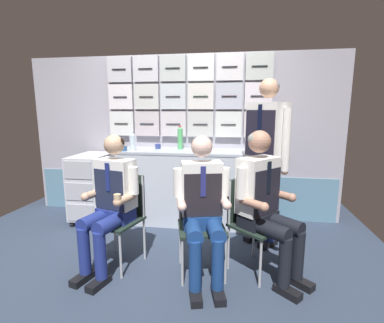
{
  "coord_description": "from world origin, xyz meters",
  "views": [
    {
      "loc": [
        0.78,
        -2.41,
        1.45
      ],
      "look_at": [
        0.34,
        0.28,
        0.95
      ],
      "focal_mm": 26.72,
      "sensor_mm": 36.0,
      "label": 1
    }
  ],
  "objects_px": {
    "folding_chair_left": "(123,209)",
    "crew_member_right": "(203,203)",
    "crew_member_standing": "(266,147)",
    "water_bottle_blue_cap": "(132,142)",
    "crew_member_near_trolley": "(265,198)",
    "crew_member_left": "(110,198)",
    "service_trolley": "(92,185)",
    "folding_chair_near_trolley": "(250,214)",
    "folding_chair_right": "(200,214)",
    "paper_cup_tan": "(124,148)"
  },
  "relations": [
    {
      "from": "folding_chair_left",
      "to": "crew_member_right",
      "type": "bearing_deg",
      "value": -12.94
    },
    {
      "from": "crew_member_standing",
      "to": "water_bottle_blue_cap",
      "type": "xyz_separation_m",
      "value": [
        -1.58,
        0.31,
        -0.01
      ]
    },
    {
      "from": "crew_member_right",
      "to": "crew_member_near_trolley",
      "type": "height_order",
      "value": "crew_member_near_trolley"
    },
    {
      "from": "crew_member_left",
      "to": "crew_member_right",
      "type": "height_order",
      "value": "crew_member_right"
    },
    {
      "from": "service_trolley",
      "to": "folding_chair_left",
      "type": "bearing_deg",
      "value": -48.79
    },
    {
      "from": "crew_member_left",
      "to": "folding_chair_near_trolley",
      "type": "xyz_separation_m",
      "value": [
        1.24,
        0.22,
        -0.16
      ]
    },
    {
      "from": "folding_chair_right",
      "to": "paper_cup_tan",
      "type": "xyz_separation_m",
      "value": [
        -1.07,
        0.89,
        0.46
      ]
    },
    {
      "from": "folding_chair_near_trolley",
      "to": "paper_cup_tan",
      "type": "height_order",
      "value": "paper_cup_tan"
    },
    {
      "from": "water_bottle_blue_cap",
      "to": "crew_member_left",
      "type": "bearing_deg",
      "value": -80.31
    },
    {
      "from": "crew_member_near_trolley",
      "to": "crew_member_left",
      "type": "bearing_deg",
      "value": -175.11
    },
    {
      "from": "folding_chair_near_trolley",
      "to": "crew_member_standing",
      "type": "bearing_deg",
      "value": 72.12
    },
    {
      "from": "crew_member_left",
      "to": "crew_member_right",
      "type": "xyz_separation_m",
      "value": [
        0.84,
        -0.03,
        0.0
      ]
    },
    {
      "from": "service_trolley",
      "to": "crew_member_near_trolley",
      "type": "relative_size",
      "value": 0.68
    },
    {
      "from": "crew_member_right",
      "to": "crew_member_near_trolley",
      "type": "bearing_deg",
      "value": 15.24
    },
    {
      "from": "paper_cup_tan",
      "to": "folding_chair_near_trolley",
      "type": "bearing_deg",
      "value": -27.94
    },
    {
      "from": "folding_chair_right",
      "to": "water_bottle_blue_cap",
      "type": "xyz_separation_m",
      "value": [
        -0.98,
        0.92,
        0.54
      ]
    },
    {
      "from": "folding_chair_near_trolley",
      "to": "crew_member_near_trolley",
      "type": "xyz_separation_m",
      "value": [
        0.12,
        -0.11,
        0.19
      ]
    },
    {
      "from": "crew_member_right",
      "to": "paper_cup_tan",
      "type": "height_order",
      "value": "crew_member_right"
    },
    {
      "from": "folding_chair_left",
      "to": "crew_member_right",
      "type": "distance_m",
      "value": 0.83
    },
    {
      "from": "folding_chair_right",
      "to": "crew_member_near_trolley",
      "type": "height_order",
      "value": "crew_member_near_trolley"
    },
    {
      "from": "water_bottle_blue_cap",
      "to": "crew_member_standing",
      "type": "bearing_deg",
      "value": -11.21
    },
    {
      "from": "folding_chair_left",
      "to": "water_bottle_blue_cap",
      "type": "xyz_separation_m",
      "value": [
        -0.22,
        0.9,
        0.54
      ]
    },
    {
      "from": "crew_member_standing",
      "to": "paper_cup_tan",
      "type": "relative_size",
      "value": 26.09
    },
    {
      "from": "folding_chair_left",
      "to": "crew_member_right",
      "type": "relative_size",
      "value": 0.68
    },
    {
      "from": "crew_member_near_trolley",
      "to": "crew_member_standing",
      "type": "xyz_separation_m",
      "value": [
        0.05,
        0.63,
        0.36
      ]
    },
    {
      "from": "folding_chair_left",
      "to": "water_bottle_blue_cap",
      "type": "bearing_deg",
      "value": 103.95
    },
    {
      "from": "folding_chair_left",
      "to": "folding_chair_right",
      "type": "xyz_separation_m",
      "value": [
        0.75,
        -0.03,
        0.0
      ]
    },
    {
      "from": "crew_member_right",
      "to": "folding_chair_near_trolley",
      "type": "xyz_separation_m",
      "value": [
        0.4,
        0.25,
        -0.16
      ]
    },
    {
      "from": "service_trolley",
      "to": "crew_member_right",
      "type": "distance_m",
      "value": 1.95
    },
    {
      "from": "folding_chair_near_trolley",
      "to": "crew_member_near_trolley",
      "type": "bearing_deg",
      "value": -41.8
    },
    {
      "from": "crew_member_left",
      "to": "crew_member_near_trolley",
      "type": "bearing_deg",
      "value": 4.89
    },
    {
      "from": "folding_chair_left",
      "to": "folding_chair_right",
      "type": "height_order",
      "value": "same"
    },
    {
      "from": "paper_cup_tan",
      "to": "folding_chair_left",
      "type": "bearing_deg",
      "value": -69.66
    },
    {
      "from": "water_bottle_blue_cap",
      "to": "paper_cup_tan",
      "type": "distance_m",
      "value": 0.13
    },
    {
      "from": "folding_chair_left",
      "to": "folding_chair_near_trolley",
      "type": "height_order",
      "value": "same"
    },
    {
      "from": "crew_member_left",
      "to": "folding_chair_near_trolley",
      "type": "bearing_deg",
      "value": 10.16
    },
    {
      "from": "folding_chair_left",
      "to": "water_bottle_blue_cap",
      "type": "relative_size",
      "value": 3.52
    },
    {
      "from": "folding_chair_left",
      "to": "crew_member_left",
      "type": "height_order",
      "value": "crew_member_left"
    },
    {
      "from": "service_trolley",
      "to": "folding_chair_right",
      "type": "xyz_separation_m",
      "value": [
        1.56,
        -0.94,
        0.05
      ]
    },
    {
      "from": "crew_member_standing",
      "to": "service_trolley",
      "type": "bearing_deg",
      "value": 171.28
    },
    {
      "from": "folding_chair_near_trolley",
      "to": "crew_member_standing",
      "type": "xyz_separation_m",
      "value": [
        0.17,
        0.52,
        0.55
      ]
    },
    {
      "from": "folding_chair_right",
      "to": "paper_cup_tan",
      "type": "bearing_deg",
      "value": 140.26
    },
    {
      "from": "folding_chair_near_trolley",
      "to": "crew_member_left",
      "type": "bearing_deg",
      "value": -169.84
    },
    {
      "from": "crew_member_left",
      "to": "paper_cup_tan",
      "type": "height_order",
      "value": "crew_member_left"
    },
    {
      "from": "crew_member_right",
      "to": "water_bottle_blue_cap",
      "type": "distance_m",
      "value": 1.53
    },
    {
      "from": "folding_chair_left",
      "to": "crew_member_standing",
      "type": "xyz_separation_m",
      "value": [
        1.36,
        0.58,
        0.55
      ]
    },
    {
      "from": "crew_member_left",
      "to": "paper_cup_tan",
      "type": "relative_size",
      "value": 18.23
    },
    {
      "from": "crew_member_left",
      "to": "crew_member_standing",
      "type": "relative_size",
      "value": 0.7
    },
    {
      "from": "folding_chair_near_trolley",
      "to": "paper_cup_tan",
      "type": "relative_size",
      "value": 12.45
    },
    {
      "from": "crew_member_near_trolley",
      "to": "paper_cup_tan",
      "type": "xyz_separation_m",
      "value": [
        -1.63,
        0.91,
        0.27
      ]
    }
  ]
}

